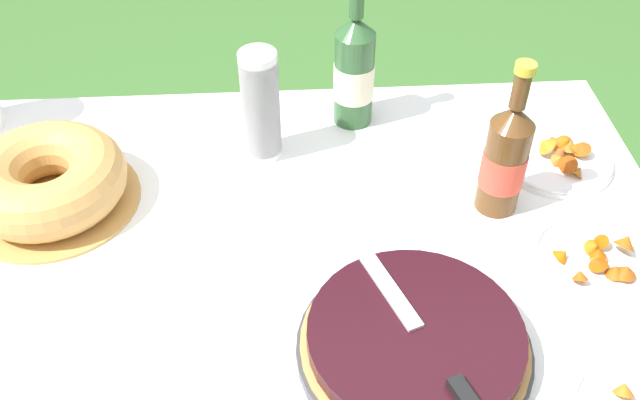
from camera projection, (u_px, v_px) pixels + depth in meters
garden_table at (267, 282)px, 1.25m from camera, size 1.44×0.97×0.68m
tablecloth at (265, 261)px, 1.22m from camera, size 1.45×0.98×0.10m
berry_tart at (414, 342)px, 1.04m from camera, size 0.35×0.35×0.06m
serving_knife at (427, 343)px, 1.00m from camera, size 0.16×0.36×0.01m
bundt_cake at (47, 180)px, 1.27m from camera, size 0.31×0.31×0.11m
cup_stack at (262, 106)px, 1.33m from camera, size 0.07×0.07×0.23m
cider_bottle_green at (354, 71)px, 1.41m from camera, size 0.08×0.08×0.32m
cider_bottle_amber at (505, 158)px, 1.22m from camera, size 0.08×0.08×0.30m
snack_plate_left at (600, 261)px, 1.18m from camera, size 0.22×0.22×0.06m
snack_plate_right at (557, 156)px, 1.38m from camera, size 0.22×0.22×0.06m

